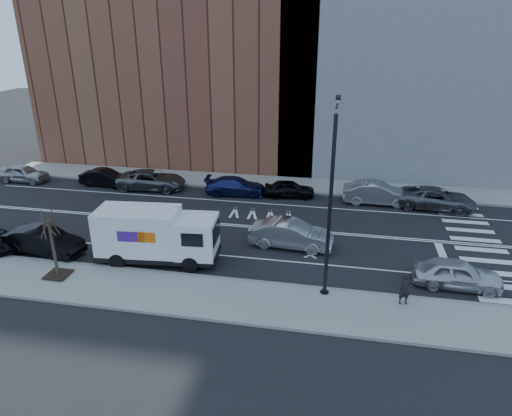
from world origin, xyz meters
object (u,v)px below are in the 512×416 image
at_px(driving_sedan, 291,234).
at_px(pedestrian, 405,289).
at_px(near_parked_front, 457,274).
at_px(far_parked_b, 105,178).
at_px(fedex_van, 156,235).
at_px(far_parked_a, 23,173).

distance_m(driving_sedan, pedestrian, 8.01).
bearing_deg(near_parked_front, far_parked_b, 68.46).
height_order(fedex_van, near_parked_front, fedex_van).
distance_m(far_parked_a, far_parked_b, 7.45).
distance_m(driving_sedan, near_parked_front, 9.33).
bearing_deg(far_parked_a, far_parked_b, -86.60).
bearing_deg(pedestrian, fedex_van, 158.98).
relative_size(far_parked_a, far_parked_b, 1.03).
xyz_separation_m(far_parked_a, far_parked_b, (7.45, 0.29, -0.04)).
height_order(fedex_van, driving_sedan, fedex_van).
bearing_deg(far_parked_b, fedex_van, -138.41).
bearing_deg(near_parked_front, far_parked_a, 73.91).
distance_m(fedex_van, near_parked_front, 16.12).
bearing_deg(fedex_van, far_parked_a, 141.02).
bearing_deg(far_parked_b, driving_sedan, -113.87).
bearing_deg(far_parked_a, driving_sedan, -107.24).
xyz_separation_m(far_parked_b, pedestrian, (22.50, -13.52, 0.27)).
relative_size(far_parked_b, near_parked_front, 0.96).
bearing_deg(pedestrian, driving_sedan, 126.63).
relative_size(driving_sedan, pedestrian, 3.08).
bearing_deg(near_parked_front, pedestrian, 131.86).
bearing_deg(far_parked_a, near_parked_front, -107.22).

